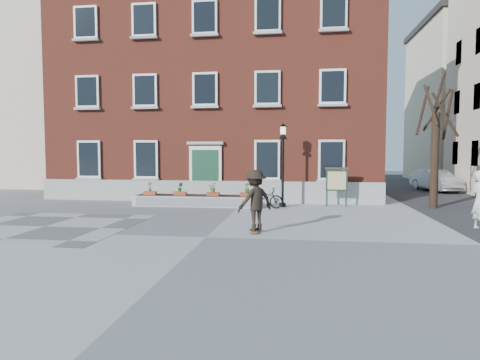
# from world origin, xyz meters

# --- Properties ---
(ground) EXTENTS (100.00, 100.00, 0.00)m
(ground) POSITION_xyz_m (0.00, 0.00, 0.00)
(ground) COLOR #9A9A9C
(ground) RESTS_ON ground
(checker_patch) EXTENTS (6.00, 6.00, 0.01)m
(checker_patch) POSITION_xyz_m (-6.00, 1.00, 0.01)
(checker_patch) COLOR #575759
(checker_patch) RESTS_ON ground
(distant_building) EXTENTS (10.00, 12.00, 13.00)m
(distant_building) POSITION_xyz_m (-18.00, 20.00, 6.50)
(distant_building) COLOR beige
(distant_building) RESTS_ON ground
(bicycle) EXTENTS (1.91, 0.90, 0.97)m
(bicycle) POSITION_xyz_m (1.18, 6.90, 0.48)
(bicycle) COLOR black
(bicycle) RESTS_ON ground
(parked_car) EXTENTS (2.39, 4.52, 1.42)m
(parked_car) POSITION_xyz_m (11.65, 16.57, 0.71)
(parked_car) COLOR #BBBDC0
(parked_car) RESTS_ON ground
(bystander) EXTENTS (0.65, 0.83, 2.01)m
(bystander) POSITION_xyz_m (8.90, 2.59, 1.00)
(bystander) COLOR silver
(bystander) RESTS_ON ground
(brick_building) EXTENTS (18.40, 10.85, 12.60)m
(brick_building) POSITION_xyz_m (-2.00, 13.98, 6.30)
(brick_building) COLOR maroon
(brick_building) RESTS_ON ground
(planter_assembly) EXTENTS (6.20, 1.12, 1.15)m
(planter_assembly) POSITION_xyz_m (-1.99, 7.18, 0.31)
(planter_assembly) COLOR beige
(planter_assembly) RESTS_ON ground
(bare_tree) EXTENTS (1.83, 1.83, 6.16)m
(bare_tree) POSITION_xyz_m (9.01, 8.01, 2.79)
(bare_tree) COLOR black
(bare_tree) RESTS_ON ground
(lamp_post) EXTENTS (0.40, 0.40, 3.93)m
(lamp_post) POSITION_xyz_m (2.05, 7.44, 2.54)
(lamp_post) COLOR black
(lamp_post) RESTS_ON ground
(notice_board) EXTENTS (1.10, 0.16, 1.87)m
(notice_board) POSITION_xyz_m (4.59, 7.91, 1.26)
(notice_board) COLOR #172F20
(notice_board) RESTS_ON ground
(skateboarder) EXTENTS (1.44, 1.39, 2.05)m
(skateboarder) POSITION_xyz_m (1.42, 0.97, 1.06)
(skateboarder) COLOR brown
(skateboarder) RESTS_ON ground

